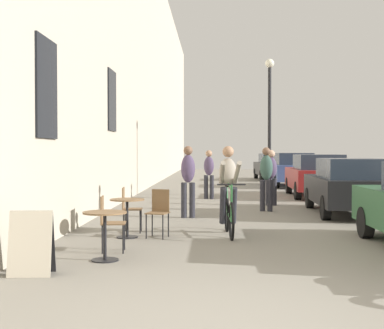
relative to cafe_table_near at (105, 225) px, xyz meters
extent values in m
plane|color=gray|center=(1.95, -2.88, -0.52)|extent=(88.00, 88.00, 0.00)
cube|color=#B7AD99|center=(-1.50, 11.12, 5.06)|extent=(0.50, 68.00, 11.17)
cube|color=black|center=(-1.23, 1.23, 2.15)|extent=(0.04, 1.10, 1.70)
cube|color=black|center=(-1.23, 7.14, 2.51)|extent=(0.04, 1.10, 1.70)
cylinder|color=black|center=(0.00, 0.00, -0.51)|extent=(0.40, 0.40, 0.02)
cylinder|color=black|center=(0.00, 0.00, -0.16)|extent=(0.05, 0.05, 0.67)
cylinder|color=brown|center=(0.00, 0.00, 0.19)|extent=(0.64, 0.64, 0.02)
cylinder|color=black|center=(0.14, 0.87, -0.30)|extent=(0.02, 0.02, 0.45)
cylinder|color=black|center=(0.18, 0.54, -0.30)|extent=(0.02, 0.02, 0.45)
cylinder|color=black|center=(-0.18, 0.83, -0.30)|extent=(0.02, 0.02, 0.45)
cylinder|color=black|center=(-0.14, 0.51, -0.30)|extent=(0.02, 0.02, 0.45)
cube|color=brown|center=(0.00, 0.69, -0.06)|extent=(0.42, 0.42, 0.02)
cube|color=brown|center=(-0.18, 0.67, 0.16)|extent=(0.05, 0.34, 0.42)
cylinder|color=black|center=(-0.01, 2.11, -0.51)|extent=(0.40, 0.40, 0.02)
cylinder|color=black|center=(-0.01, 2.11, -0.16)|extent=(0.05, 0.05, 0.67)
cylinder|color=brown|center=(-0.01, 2.11, 0.19)|extent=(0.64, 0.64, 0.02)
cylinder|color=black|center=(0.14, 2.95, -0.30)|extent=(0.02, 0.02, 0.45)
cylinder|color=black|center=(0.16, 2.63, -0.30)|extent=(0.02, 0.02, 0.45)
cylinder|color=black|center=(-0.18, 2.93, -0.30)|extent=(0.02, 0.02, 0.45)
cylinder|color=black|center=(-0.16, 2.61, -0.30)|extent=(0.02, 0.02, 0.45)
cube|color=brown|center=(-0.01, 2.78, -0.06)|extent=(0.41, 0.41, 0.02)
cube|color=brown|center=(-0.19, 2.77, 0.16)|extent=(0.04, 0.34, 0.42)
cylinder|color=black|center=(0.67, 1.92, -0.30)|extent=(0.02, 0.02, 0.45)
cylinder|color=black|center=(0.36, 1.99, -0.30)|extent=(0.02, 0.02, 0.45)
cylinder|color=black|center=(0.75, 2.23, -0.30)|extent=(0.02, 0.02, 0.45)
cylinder|color=black|center=(0.44, 2.31, -0.30)|extent=(0.02, 0.02, 0.45)
cube|color=brown|center=(0.56, 2.11, -0.06)|extent=(0.46, 0.46, 0.02)
cube|color=brown|center=(0.60, 2.29, 0.16)|extent=(0.34, 0.10, 0.42)
cube|color=black|center=(-0.78, -0.84, -0.11)|extent=(0.56, 0.24, 0.84)
cube|color=#B2A893|center=(-0.76, -1.02, -0.11)|extent=(0.56, 0.24, 0.84)
torus|color=black|center=(1.92, 1.95, -0.19)|extent=(0.09, 0.71, 0.71)
torus|color=black|center=(1.87, 3.00, -0.19)|extent=(0.09, 0.71, 0.71)
cylinder|color=#2D6B38|center=(1.87, 2.91, 0.09)|extent=(0.05, 0.22, 0.58)
cylinder|color=#2D6B38|center=(1.90, 2.41, 0.43)|extent=(0.08, 0.83, 0.14)
cylinder|color=#2D6B38|center=(1.92, 1.97, 0.14)|extent=(0.04, 0.09, 0.67)
cylinder|color=#2D6B38|center=(1.89, 2.50, -0.15)|extent=(0.09, 1.00, 0.12)
cylinder|color=black|center=(1.92, 2.00, 0.48)|extent=(0.52, 0.06, 0.03)
ellipsoid|color=black|center=(1.88, 2.82, 0.41)|extent=(0.12, 0.24, 0.06)
ellipsoid|color=#9E9384|center=(1.88, 2.74, 0.68)|extent=(0.36, 0.37, 0.59)
sphere|color=#A57A5B|center=(1.88, 2.70, 1.08)|extent=(0.22, 0.22, 0.22)
cylinder|color=#26262D|center=(1.98, 2.66, 0.03)|extent=(0.15, 0.40, 0.75)
cylinder|color=#26262D|center=(1.78, 2.65, 0.03)|extent=(0.15, 0.40, 0.75)
cylinder|color=#9E9384|center=(2.04, 2.35, 0.68)|extent=(0.15, 0.75, 0.48)
cylinder|color=#9E9384|center=(1.76, 2.34, 0.68)|extent=(0.11, 0.75, 0.48)
cylinder|color=#26262D|center=(1.09, 5.15, -0.09)|extent=(0.14, 0.14, 0.85)
cylinder|color=#26262D|center=(0.89, 5.14, -0.09)|extent=(0.14, 0.14, 0.85)
ellipsoid|color=#4C3D5B|center=(0.99, 5.14, 0.67)|extent=(0.35, 0.26, 0.68)
sphere|color=brown|center=(0.99, 5.14, 1.11)|extent=(0.22, 0.22, 0.22)
cylinder|color=#26262D|center=(2.92, 6.66, -0.10)|extent=(0.14, 0.14, 0.84)
cylinder|color=#26262D|center=(3.12, 6.63, -0.10)|extent=(0.14, 0.14, 0.84)
ellipsoid|color=#38564C|center=(3.02, 6.65, 0.66)|extent=(0.37, 0.29, 0.67)
sphere|color=brown|center=(3.02, 6.65, 1.09)|extent=(0.22, 0.22, 0.22)
cylinder|color=#26262D|center=(3.42, 8.22, -0.12)|extent=(0.14, 0.14, 0.80)
cylinder|color=#26262D|center=(3.23, 8.19, -0.12)|extent=(0.14, 0.14, 0.80)
ellipsoid|color=#4C3D5B|center=(3.32, 8.21, 0.60)|extent=(0.37, 0.29, 0.64)
sphere|color=tan|center=(3.32, 8.21, 1.02)|extent=(0.22, 0.22, 0.22)
cylinder|color=#26262D|center=(1.56, 10.33, -0.12)|extent=(0.14, 0.14, 0.80)
cylinder|color=#26262D|center=(1.36, 10.36, -0.12)|extent=(0.14, 0.14, 0.80)
ellipsoid|color=#4C3D5B|center=(1.46, 10.34, 0.60)|extent=(0.37, 0.29, 0.64)
sphere|color=#A57A5B|center=(1.46, 10.34, 1.02)|extent=(0.22, 0.22, 0.22)
cylinder|color=black|center=(3.61, 11.39, 1.78)|extent=(0.12, 0.12, 4.60)
sphere|color=silver|center=(3.61, 11.39, 4.22)|extent=(0.32, 0.32, 0.32)
cylinder|color=black|center=(4.41, 2.22, -0.23)|extent=(0.19, 0.58, 0.58)
cube|color=black|center=(5.04, 6.13, 0.10)|extent=(1.82, 4.08, 0.65)
cube|color=#283342|center=(5.02, 5.64, 0.67)|extent=(1.48, 2.23, 0.49)
cylinder|color=black|center=(4.33, 7.48, -0.23)|extent=(0.21, 0.59, 0.58)
cylinder|color=black|center=(5.85, 7.42, -0.23)|extent=(0.21, 0.59, 0.58)
cylinder|color=black|center=(4.23, 4.83, -0.23)|extent=(0.21, 0.59, 0.58)
cube|color=maroon|center=(5.25, 11.41, 0.13)|extent=(1.90, 4.29, 0.69)
cube|color=#283342|center=(5.24, 10.90, 0.73)|extent=(1.55, 2.33, 0.51)
cylinder|color=black|center=(4.51, 12.83, -0.22)|extent=(0.22, 0.62, 0.61)
cylinder|color=black|center=(6.10, 12.78, -0.22)|extent=(0.22, 0.62, 0.61)
cylinder|color=black|center=(4.41, 10.04, -0.22)|extent=(0.22, 0.62, 0.61)
cylinder|color=black|center=(6.00, 9.99, -0.22)|extent=(0.22, 0.62, 0.61)
cube|color=#384C84|center=(5.21, 17.08, 0.15)|extent=(1.82, 4.35, 0.71)
cube|color=#283342|center=(5.21, 16.56, 0.76)|extent=(1.52, 2.35, 0.53)
cylinder|color=black|center=(4.40, 18.51, -0.21)|extent=(0.20, 0.63, 0.63)
cylinder|color=black|center=(6.04, 18.51, -0.21)|extent=(0.20, 0.63, 0.63)
cylinder|color=black|center=(4.39, 15.65, -0.21)|extent=(0.20, 0.63, 0.63)
cylinder|color=black|center=(6.02, 15.64, -0.21)|extent=(0.20, 0.63, 0.63)
cube|color=black|center=(5.01, 22.76, 0.13)|extent=(1.88, 4.28, 0.69)
cube|color=#283342|center=(5.03, 22.26, 0.73)|extent=(1.54, 2.33, 0.51)
cylinder|color=black|center=(4.17, 24.13, -0.22)|extent=(0.22, 0.61, 0.61)
cylinder|color=black|center=(5.76, 24.18, -0.22)|extent=(0.22, 0.61, 0.61)
cylinder|color=black|center=(4.26, 21.35, -0.22)|extent=(0.22, 0.61, 0.61)
cylinder|color=black|center=(5.85, 21.40, -0.22)|extent=(0.22, 0.61, 0.61)
camera|label=1|loc=(1.57, -7.74, 1.08)|focal=50.03mm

